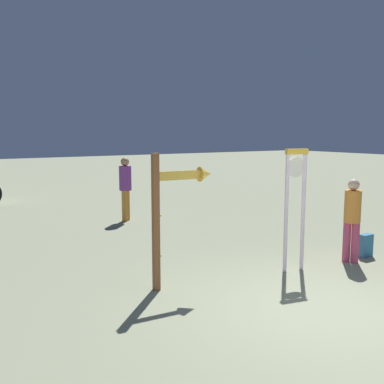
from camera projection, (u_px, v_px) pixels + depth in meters
name	position (u px, v px, depth m)	size (l,w,h in m)	color
ground_plane	(324.00, 312.00, 6.14)	(80.00, 80.00, 0.00)	gray
standing_clock	(295.00, 198.00, 7.82)	(0.45, 0.17, 2.22)	white
arrow_sign	(176.00, 199.00, 6.98)	(1.07, 0.27, 2.19)	brown
person_near_clock	(352.00, 216.00, 8.37)	(0.31, 0.31, 1.63)	#BD4267
backpack	(365.00, 246.00, 8.83)	(0.29, 0.19, 0.46)	teal
person_distant	(125.00, 186.00, 12.35)	(0.35, 0.35, 1.80)	#CD8333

